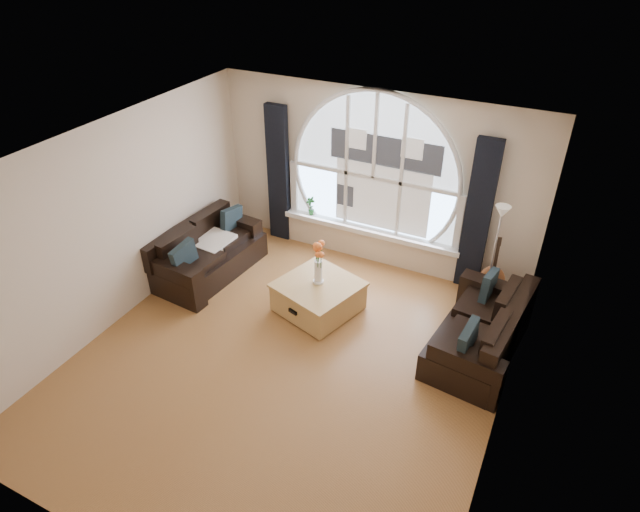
{
  "coord_description": "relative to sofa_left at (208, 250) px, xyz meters",
  "views": [
    {
      "loc": [
        2.56,
        -4.29,
        4.8
      ],
      "look_at": [
        0.0,
        0.9,
        1.05
      ],
      "focal_mm": 30.42,
      "sensor_mm": 36.0,
      "label": 1
    }
  ],
  "objects": [
    {
      "name": "wall_back",
      "position": [
        2.03,
        1.56,
        0.95
      ],
      "size": [
        5.0,
        0.01,
        2.7
      ],
      "primitive_type": "cube",
      "color": "beige",
      "rests_on": "ground"
    },
    {
      "name": "attic_slope",
      "position": [
        4.23,
        -1.19,
        1.95
      ],
      "size": [
        0.92,
        5.5,
        0.72
      ],
      "primitive_type": "cube",
      "color": "silver",
      "rests_on": "ground"
    },
    {
      "name": "floor_lamp",
      "position": [
        3.99,
        1.02,
        0.4
      ],
      "size": [
        0.24,
        0.24,
        1.6
      ],
      "primitive_type": "cube",
      "color": "#B2B2B2",
      "rests_on": "ground"
    },
    {
      "name": "sofa_right",
      "position": [
        4.09,
        0.03,
        0.0
      ],
      "size": [
        1.08,
        1.84,
        0.78
      ],
      "primitive_type": "cube",
      "rotation": [
        0.0,
        0.0,
        -0.12
      ],
      "color": "black",
      "rests_on": "ground"
    },
    {
      "name": "ceiling",
      "position": [
        2.03,
        -1.19,
        2.3
      ],
      "size": [
        5.0,
        5.5,
        0.01
      ],
      "primitive_type": "cube",
      "color": "silver",
      "rests_on": "ground"
    },
    {
      "name": "throw_blanket",
      "position": [
        0.01,
        0.12,
        0.1
      ],
      "size": [
        0.59,
        0.59,
        0.1
      ],
      "primitive_type": "cube",
      "rotation": [
        0.0,
        0.0,
        -0.08
      ],
      "color": "silver",
      "rests_on": "sofa_left"
    },
    {
      "name": "wall_right",
      "position": [
        4.53,
        -1.19,
        0.95
      ],
      "size": [
        0.01,
        5.5,
        2.7
      ],
      "primitive_type": "cube",
      "color": "beige",
      "rests_on": "ground"
    },
    {
      "name": "potted_plant",
      "position": [
        1.01,
        1.46,
        0.31
      ],
      "size": [
        0.19,
        0.16,
        0.31
      ],
      "primitive_type": "imported",
      "rotation": [
        0.0,
        0.0,
        -0.33
      ],
      "color": "#1E6023",
      "rests_on": "window_sill"
    },
    {
      "name": "curtain_left",
      "position": [
        0.43,
        1.44,
        0.75
      ],
      "size": [
        0.35,
        0.12,
        2.3
      ],
      "primitive_type": "cube",
      "color": "black",
      "rests_on": "ground"
    },
    {
      "name": "coffee_chest",
      "position": [
        1.91,
        -0.09,
        -0.16
      ],
      "size": [
        1.25,
        1.25,
        0.49
      ],
      "primitive_type": "cube",
      "rotation": [
        0.0,
        0.0,
        -0.3
      ],
      "color": "tan",
      "rests_on": "ground"
    },
    {
      "name": "sofa_left",
      "position": [
        0.0,
        0.0,
        0.0
      ],
      "size": [
        1.05,
        1.86,
        0.79
      ],
      "primitive_type": "cube",
      "rotation": [
        0.0,
        0.0,
        -0.09
      ],
      "color": "black",
      "rests_on": "ground"
    },
    {
      "name": "ground",
      "position": [
        2.03,
        -1.19,
        -0.4
      ],
      "size": [
        5.0,
        5.5,
        0.01
      ],
      "primitive_type": "cube",
      "color": "brown",
      "rests_on": "ground"
    },
    {
      "name": "vase_flowers",
      "position": [
        1.9,
        -0.06,
        0.44
      ],
      "size": [
        0.24,
        0.24,
        0.7
      ],
      "primitive_type": "cube",
      "color": "white",
      "rests_on": "coffee_chest"
    },
    {
      "name": "wall_left",
      "position": [
        -0.47,
        -1.19,
        0.95
      ],
      "size": [
        0.01,
        5.5,
        2.7
      ],
      "primitive_type": "cube",
      "color": "beige",
      "rests_on": "ground"
    },
    {
      "name": "curtain_right",
      "position": [
        3.63,
        1.44,
        0.75
      ],
      "size": [
        0.35,
        0.12,
        2.3
      ],
      "primitive_type": "cube",
      "color": "black",
      "rests_on": "ground"
    },
    {
      "name": "window_sill",
      "position": [
        2.03,
        1.46,
        0.11
      ],
      "size": [
        2.9,
        0.22,
        0.08
      ],
      "primitive_type": "cube",
      "color": "white",
      "rests_on": "wall_back"
    },
    {
      "name": "guitar",
      "position": [
        4.01,
        1.28,
        0.13
      ],
      "size": [
        0.4,
        0.31,
        1.06
      ],
      "primitive_type": "cube",
      "rotation": [
        0.0,
        0.0,
        0.19
      ],
      "color": "brown",
      "rests_on": "ground"
    },
    {
      "name": "arched_window",
      "position": [
        2.03,
        1.53,
        1.23
      ],
      "size": [
        2.6,
        0.06,
        2.15
      ],
      "primitive_type": "cube",
      "color": "silver",
      "rests_on": "wall_back"
    },
    {
      "name": "window_frame",
      "position": [
        2.03,
        1.5,
        1.23
      ],
      "size": [
        2.76,
        0.08,
        2.15
      ],
      "primitive_type": "cube",
      "color": "white",
      "rests_on": "wall_back"
    },
    {
      "name": "neighbor_house",
      "position": [
        2.18,
        1.52,
        1.1
      ],
      "size": [
        1.7,
        0.02,
        1.5
      ],
      "primitive_type": "cube",
      "color": "silver",
      "rests_on": "wall_back"
    },
    {
      "name": "wall_front",
      "position": [
        2.03,
        -3.94,
        0.95
      ],
      "size": [
        5.0,
        0.01,
        2.7
      ],
      "primitive_type": "cube",
      "color": "beige",
      "rests_on": "ground"
    }
  ]
}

